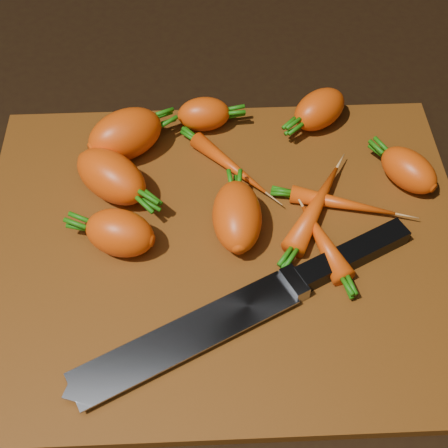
{
  "coord_description": "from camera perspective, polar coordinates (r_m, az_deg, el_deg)",
  "views": [
    {
      "loc": [
        -0.02,
        -0.37,
        0.53
      ],
      "look_at": [
        0.0,
        0.01,
        0.03
      ],
      "focal_mm": 50.0,
      "sensor_mm": 36.0,
      "label": 1
    }
  ],
  "objects": [
    {
      "name": "carrot_0",
      "position": [
        0.71,
        -9.01,
        8.08
      ],
      "size": [
        0.1,
        0.09,
        0.06
      ],
      "primitive_type": "ellipsoid",
      "rotation": [
        0.0,
        0.0,
        0.53
      ],
      "color": "#EC4B0A",
      "rests_on": "cutting_board"
    },
    {
      "name": "carrot_3",
      "position": [
        0.62,
        1.2,
        0.71
      ],
      "size": [
        0.05,
        0.08,
        0.05
      ],
      "primitive_type": "ellipsoid",
      "rotation": [
        0.0,
        0.0,
        1.56
      ],
      "color": "#EC4B0A",
      "rests_on": "cutting_board"
    },
    {
      "name": "carrot_5",
      "position": [
        0.73,
        -1.84,
        10.01
      ],
      "size": [
        0.06,
        0.04,
        0.04
      ],
      "primitive_type": "ellipsoid",
      "rotation": [
        0.0,
        0.0,
        0.06
      ],
      "color": "#EC4B0A",
      "rests_on": "cutting_board"
    },
    {
      "name": "ground",
      "position": [
        0.65,
        0.04,
        -2.58
      ],
      "size": [
        2.0,
        2.0,
        0.01
      ],
      "primitive_type": "cube",
      "color": "black"
    },
    {
      "name": "carrot_7",
      "position": [
        0.65,
        8.38,
        1.56
      ],
      "size": [
        0.08,
        0.12,
        0.03
      ],
      "primitive_type": "ellipsoid",
      "rotation": [
        0.0,
        0.0,
        1.06
      ],
      "color": "#EC4B0A",
      "rests_on": "cutting_board"
    },
    {
      "name": "carrot_4",
      "position": [
        0.74,
        8.72,
        10.33
      ],
      "size": [
        0.08,
        0.08,
        0.04
      ],
      "primitive_type": "ellipsoid",
      "rotation": [
        0.0,
        0.0,
        3.8
      ],
      "color": "#EC4B0A",
      "rests_on": "cutting_board"
    },
    {
      "name": "knife",
      "position": [
        0.57,
        -1.52,
        -9.34
      ],
      "size": [
        0.33,
        0.19,
        0.02
      ],
      "rotation": [
        0.0,
        0.0,
        0.47
      ],
      "color": "gray",
      "rests_on": "cutting_board"
    },
    {
      "name": "carrot_9",
      "position": [
        0.63,
        9.02,
        -1.56
      ],
      "size": [
        0.05,
        0.1,
        0.02
      ],
      "primitive_type": "ellipsoid",
      "rotation": [
        0.0,
        0.0,
        1.88
      ],
      "color": "#EC4B0A",
      "rests_on": "cutting_board"
    },
    {
      "name": "cutting_board",
      "position": [
        0.64,
        0.04,
        -2.02
      ],
      "size": [
        0.5,
        0.4,
        0.01
      ],
      "primitive_type": "cube",
      "color": "#4D2708",
      "rests_on": "ground"
    },
    {
      "name": "carrot_10",
      "position": [
        0.69,
        0.53,
        5.41
      ],
      "size": [
        0.09,
        0.09,
        0.02
      ],
      "primitive_type": "ellipsoid",
      "rotation": [
        0.0,
        0.0,
        5.44
      ],
      "color": "#EC4B0A",
      "rests_on": "cutting_board"
    },
    {
      "name": "carrot_8",
      "position": [
        0.67,
        10.78,
        1.85
      ],
      "size": [
        0.11,
        0.05,
        0.02
      ],
      "primitive_type": "ellipsoid",
      "rotation": [
        0.0,
        0.0,
        -0.29
      ],
      "color": "#EC4B0A",
      "rests_on": "cutting_board"
    },
    {
      "name": "carrot_1",
      "position": [
        0.62,
        -9.49,
        -0.81
      ],
      "size": [
        0.08,
        0.07,
        0.05
      ],
      "primitive_type": "ellipsoid",
      "rotation": [
        0.0,
        0.0,
        2.82
      ],
      "color": "#EC4B0A",
      "rests_on": "cutting_board"
    },
    {
      "name": "carrot_6",
      "position": [
        0.7,
        16.54,
        4.75
      ],
      "size": [
        0.07,
        0.08,
        0.04
      ],
      "primitive_type": "ellipsoid",
      "rotation": [
        0.0,
        0.0,
        2.22
      ],
      "color": "#EC4B0A",
      "rests_on": "cutting_board"
    },
    {
      "name": "carrot_2",
      "position": [
        0.67,
        -10.28,
        4.32
      ],
      "size": [
        0.1,
        0.1,
        0.05
      ],
      "primitive_type": "ellipsoid",
      "rotation": [
        0.0,
        0.0,
        -0.72
      ],
      "color": "#EC4B0A",
      "rests_on": "cutting_board"
    }
  ]
}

